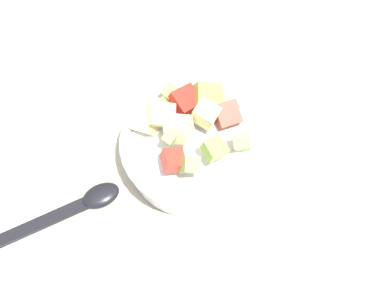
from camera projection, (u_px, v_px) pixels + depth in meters
name	position (u px, v px, depth m)	size (l,w,h in m)	color
ground_plane	(200.00, 154.00, 0.81)	(2.40, 2.40, 0.00)	silver
placemat	(200.00, 153.00, 0.81)	(0.48, 0.31, 0.01)	#BCB299
salad_bowl	(192.00, 144.00, 0.77)	(0.21, 0.21, 0.11)	white
serving_spoon	(78.00, 206.00, 0.76)	(0.19, 0.08, 0.01)	black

